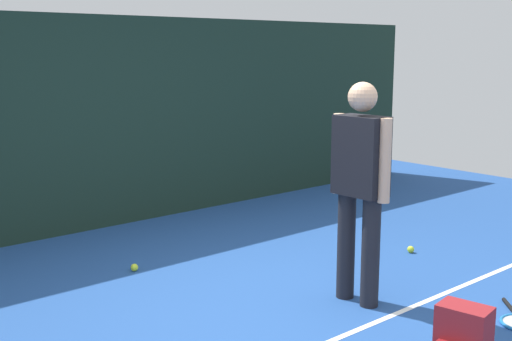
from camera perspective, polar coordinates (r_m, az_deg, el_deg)
name	(u,v)px	position (r m, az deg, el deg)	size (l,w,h in m)	color
ground_plane	(290,306)	(5.10, 2.99, -11.76)	(12.00, 12.00, 0.00)	#234C93
back_fence	(99,123)	(7.23, -13.57, 4.03)	(10.00, 0.10, 2.29)	#192D23
court_line	(352,332)	(4.70, 8.37, -13.82)	(9.00, 0.05, 0.00)	white
tennis_player	(360,180)	(4.97, 9.10, -0.81)	(0.23, 0.53, 1.70)	black
tennis_ball_near_player	(134,267)	(5.93, -10.59, -8.33)	(0.07, 0.07, 0.07)	#CCE033
tennis_ball_mid_court	(411,249)	(6.50, 13.38, -6.73)	(0.07, 0.07, 0.07)	#CCE033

